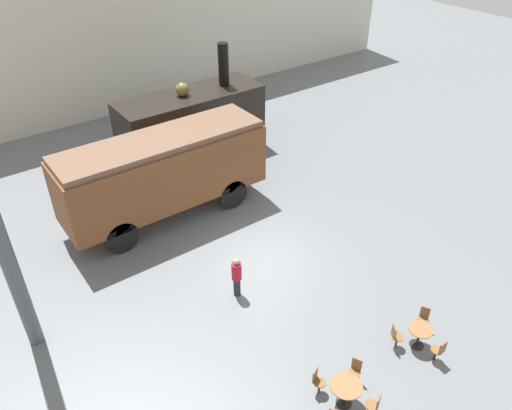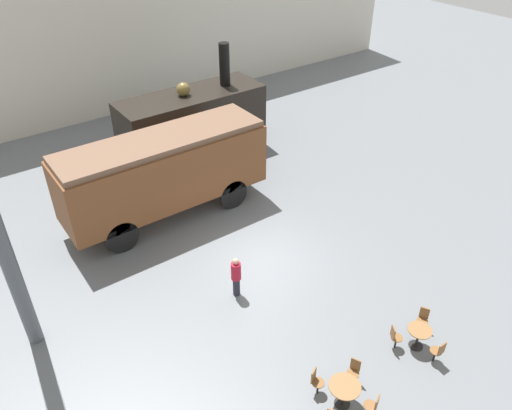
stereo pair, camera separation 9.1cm
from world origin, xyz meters
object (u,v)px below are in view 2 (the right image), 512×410
Objects in this scene: steam_locomotive at (193,119)px; cafe_table_near at (419,334)px; visitor_person at (236,276)px; cafe_table_mid at (344,390)px; passenger_coach_wooden at (164,169)px; cafe_chair_0 at (395,336)px.

cafe_table_near is at bearing -92.74° from steam_locomotive.
visitor_person reaches higher than cafe_table_near.
steam_locomotive is 15.31m from cafe_table_mid.
visitor_person is at bearing -112.23° from steam_locomotive.
cafe_table_near is at bearing -74.86° from passenger_coach_wooden.
cafe_table_near is at bearing 0.00° from cafe_chair_0.
cafe_table_mid is (-3.22, -0.12, 0.08)m from cafe_table_near.
passenger_coach_wooden is 11.48× the size of cafe_table_near.
passenger_coach_wooden reaches higher than visitor_person.
steam_locomotive is 0.86× the size of passenger_coach_wooden.
cafe_table_mid is 0.55× the size of visitor_person.
passenger_coach_wooden reaches higher than cafe_table_near.
cafe_table_mid is at bearing -91.84° from passenger_coach_wooden.
steam_locomotive is at bearing 87.26° from cafe_table_near.
cafe_chair_0 is at bearing 10.96° from cafe_table_mid.
cafe_table_mid is (-3.92, -14.74, -1.31)m from steam_locomotive.
passenger_coach_wooden reaches higher than cafe_chair_0.
cafe_chair_0 reaches higher than cafe_table_near.
visitor_person is at bearing -93.40° from passenger_coach_wooden.
cafe_table_mid is 1.00× the size of cafe_chair_0.
cafe_chair_0 is 5.36m from visitor_person.
passenger_coach_wooden is 5.27× the size of visitor_person.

